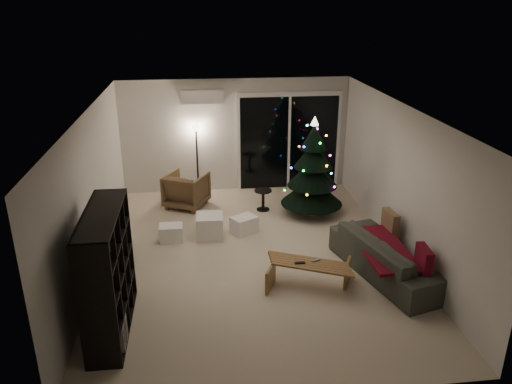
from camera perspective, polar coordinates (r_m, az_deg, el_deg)
room at (r=9.53m, az=1.26°, el=2.49°), size 6.50×7.51×2.60m
bookshelf at (r=6.73m, az=-18.32°, el=-8.88°), size 0.77×1.71×1.66m
media_cabinet at (r=8.63m, az=-15.68°, el=-5.18°), size 0.65×1.21×0.72m
stereo at (r=8.45m, az=-15.97°, el=-2.54°), size 0.36×0.43×0.15m
armchair at (r=10.47m, az=-7.95°, el=0.23°), size 1.04×1.05×0.72m
ottoman at (r=9.12m, az=-5.31°, el=-3.92°), size 0.50×0.50×0.43m
cardboard_box_a at (r=9.12m, az=-9.67°, el=-4.63°), size 0.41×0.32×0.29m
cardboard_box_b at (r=9.29m, az=-1.38°, el=-3.75°), size 0.55×0.52×0.31m
side_table at (r=10.24m, az=0.81°, el=-0.91°), size 0.36×0.36×0.44m
floor_lamp at (r=11.04m, az=-6.73°, el=3.64°), size 0.25×0.25×1.54m
sofa at (r=8.13m, az=14.90°, el=-7.12°), size 1.41×2.33×0.64m
sofa_throw at (r=8.03m, az=14.33°, el=-6.28°), size 0.68×1.57×0.05m
cushion_a at (r=8.64m, az=15.07°, el=-3.46°), size 0.16×0.43×0.42m
cushion_b at (r=7.58m, az=18.61°, el=-7.50°), size 0.15×0.43×0.42m
coffee_table at (r=7.67m, az=6.10°, el=-9.34°), size 1.31×0.92×0.39m
remote_a at (r=7.54m, az=5.04°, el=-8.07°), size 0.16×0.05×0.02m
remote_b at (r=7.63m, az=6.82°, el=-7.75°), size 0.15×0.09×0.02m
christmas_tree at (r=9.86m, az=6.52°, el=2.89°), size 1.28×1.28×2.00m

